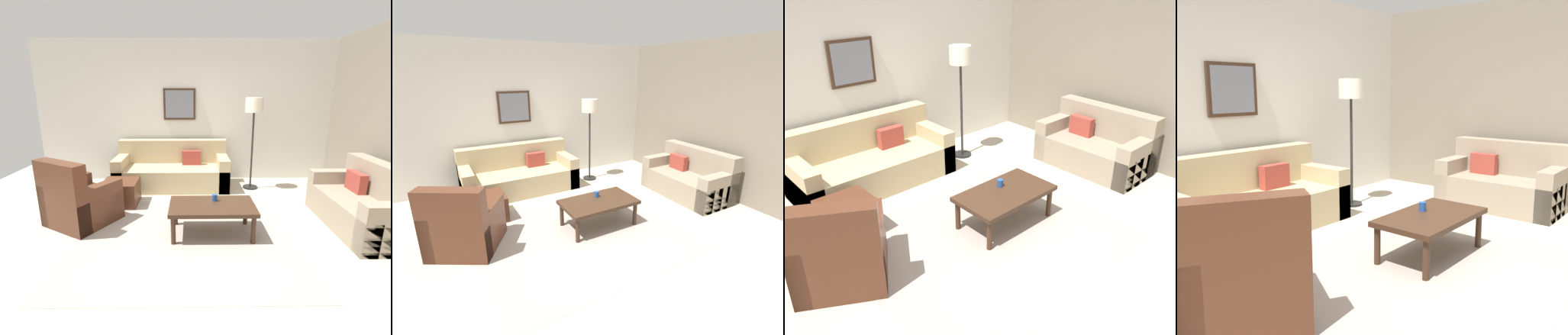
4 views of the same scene
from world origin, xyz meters
The scene contains 12 objects.
ground_plane centered at (0.00, 0.00, 0.00)m, with size 8.00×8.00×0.00m, color #B2A893.
rear_partition centered at (0.00, 2.60, 1.40)m, with size 6.00×0.12×2.80m, color silver.
stone_feature_panel centered at (3.00, 0.00, 1.40)m, with size 0.12×5.20×2.80m, color slate.
area_rug centered at (0.00, 0.00, 0.00)m, with size 2.83×2.40×0.01m, color gray.
couch_main centered at (-0.28, 2.09, 0.30)m, with size 2.13×0.92×0.88m.
couch_loveseat centered at (2.48, 0.28, 0.30)m, with size 0.83×1.57×0.88m.
armchair_leather centered at (-1.49, 0.43, 0.31)m, with size 1.09×1.09×0.95m.
ottoman centered at (-1.08, 1.14, 0.20)m, with size 0.56×0.56×0.40m, color #4C2819.
coffee_table centered at (0.36, 0.11, 0.36)m, with size 1.10×0.64×0.41m.
cup centered at (0.40, 0.24, 0.45)m, with size 0.07×0.07×0.09m, color #1E478C.
lamp_standing centered at (1.23, 1.91, 1.41)m, with size 0.32×0.32×1.71m.
framed_artwork centered at (-0.14, 2.51, 1.57)m, with size 0.64×0.04×0.62m.
Camera 3 is at (-2.58, -2.67, 2.68)m, focal length 37.43 mm.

